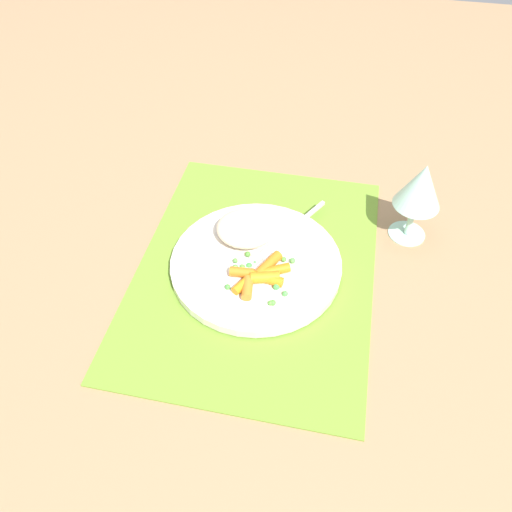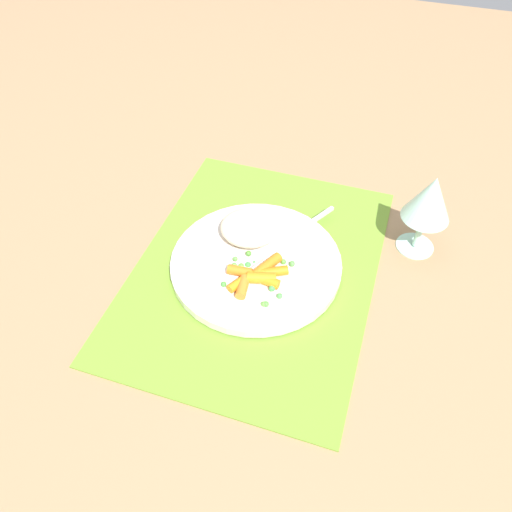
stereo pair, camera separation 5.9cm
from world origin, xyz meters
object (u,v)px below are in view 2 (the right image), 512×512
at_px(fork, 278,244).
at_px(wine_glass, 430,200).
at_px(carrot_portion, 258,276).
at_px(rice_mound, 249,228).
at_px(plate, 256,264).

bearing_deg(fork, wine_glass, 112.57).
bearing_deg(carrot_portion, fork, 172.77).
bearing_deg(wine_glass, fork, -67.43).
xyz_separation_m(rice_mound, fork, (0.01, 0.05, -0.02)).
height_order(rice_mound, wine_glass, wine_glass).
xyz_separation_m(plate, rice_mound, (-0.05, -0.03, 0.03)).
bearing_deg(plate, wine_glass, 118.87).
distance_m(carrot_portion, wine_glass, 0.28).
bearing_deg(plate, carrot_portion, 21.70).
relative_size(plate, fork, 1.40).
bearing_deg(wine_glass, plate, -61.13).
xyz_separation_m(fork, wine_glass, (-0.09, 0.21, 0.08)).
relative_size(carrot_portion, wine_glass, 0.68).
bearing_deg(carrot_portion, rice_mound, -153.49).
bearing_deg(plate, fork, 150.19).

